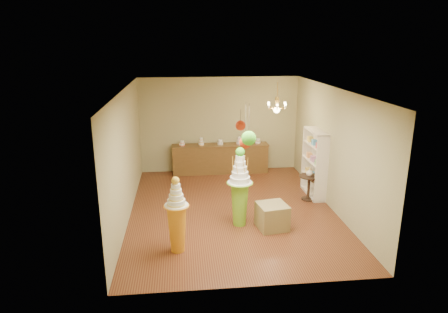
{
  "coord_description": "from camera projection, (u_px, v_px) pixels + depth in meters",
  "views": [
    {
      "loc": [
        -1.19,
        -9.13,
        4.08
      ],
      "look_at": [
        -0.2,
        0.0,
        1.4
      ],
      "focal_mm": 32.0,
      "sensor_mm": 36.0,
      "label": 1
    }
  ],
  "objects": [
    {
      "name": "pom_red_left",
      "position": [
        245.0,
        143.0,
        7.48
      ],
      "size": [
        0.23,
        0.23,
        0.88
      ],
      "color": "#393129",
      "rests_on": "ceiling"
    },
    {
      "name": "pedestal_orange",
      "position": [
        177.0,
        222.0,
        7.88
      ],
      "size": [
        0.55,
        0.55,
        1.57
      ],
      "rotation": [
        0.0,
        0.0,
        -0.19
      ],
      "color": "orange",
      "rests_on": "floor"
    },
    {
      "name": "pom_red_right",
      "position": [
        240.0,
        125.0,
        6.55
      ],
      "size": [
        0.17,
        0.17,
        0.35
      ],
      "color": "#393129",
      "rests_on": "ceiling"
    },
    {
      "name": "ceiling",
      "position": [
        233.0,
        89.0,
        9.14
      ],
      "size": [
        6.5,
        6.5,
        0.0
      ],
      "primitive_type": "plane",
      "rotation": [
        3.14,
        0.0,
        0.0
      ],
      "color": "white",
      "rests_on": "ground"
    },
    {
      "name": "wall_back",
      "position": [
        219.0,
        125.0,
        12.66
      ],
      "size": [
        5.0,
        0.04,
        3.0
      ],
      "primitive_type": "cube",
      "color": "tan",
      "rests_on": "ground"
    },
    {
      "name": "floor",
      "position": [
        232.0,
        210.0,
        9.98
      ],
      "size": [
        6.5,
        6.5,
        0.0
      ],
      "primitive_type": "plane",
      "color": "#572B17",
      "rests_on": "ground"
    },
    {
      "name": "burlap_riser",
      "position": [
        272.0,
        216.0,
        8.95
      ],
      "size": [
        0.72,
        0.72,
        0.57
      ],
      "primitive_type": "cube",
      "rotation": [
        0.0,
        0.0,
        0.17
      ],
      "color": "olive",
      "rests_on": "floor"
    },
    {
      "name": "pedestal_green",
      "position": [
        240.0,
        194.0,
        8.98
      ],
      "size": [
        0.57,
        0.57,
        1.84
      ],
      "rotation": [
        0.0,
        0.0,
        -0.05
      ],
      "color": "#78BA29",
      "rests_on": "floor"
    },
    {
      "name": "wall_front",
      "position": [
        258.0,
        206.0,
        6.46
      ],
      "size": [
        5.0,
        0.04,
        3.0
      ],
      "primitive_type": "cube",
      "color": "tan",
      "rests_on": "ground"
    },
    {
      "name": "wall_left",
      "position": [
        126.0,
        155.0,
        9.3
      ],
      "size": [
        0.04,
        6.5,
        3.0
      ],
      "primitive_type": "cube",
      "color": "tan",
      "rests_on": "ground"
    },
    {
      "name": "chandelier",
      "position": [
        277.0,
        108.0,
        10.9
      ],
      "size": [
        0.76,
        0.76,
        0.85
      ],
      "rotation": [
        0.0,
        0.0,
        0.32
      ],
      "color": "gold",
      "rests_on": "ceiling"
    },
    {
      "name": "round_table",
      "position": [
        309.0,
        184.0,
        10.52
      ],
      "size": [
        0.69,
        0.69,
        0.67
      ],
      "rotation": [
        0.0,
        0.0,
        -0.42
      ],
      "color": "black",
      "rests_on": "floor"
    },
    {
      "name": "shelving_unit",
      "position": [
        315.0,
        163.0,
        10.73
      ],
      "size": [
        0.33,
        1.2,
        1.8
      ],
      "color": "silver",
      "rests_on": "floor"
    },
    {
      "name": "pom_green_mid",
      "position": [
        249.0,
        138.0,
        7.31
      ],
      "size": [
        0.27,
        0.27,
        0.78
      ],
      "color": "#393129",
      "rests_on": "ceiling"
    },
    {
      "name": "vase",
      "position": [
        310.0,
        172.0,
        10.42
      ],
      "size": [
        0.2,
        0.2,
        0.19
      ],
      "primitive_type": "imported",
      "rotation": [
        0.0,
        0.0,
        0.1
      ],
      "color": "silver",
      "rests_on": "round_table"
    },
    {
      "name": "sideboard",
      "position": [
        220.0,
        158.0,
        12.68
      ],
      "size": [
        3.04,
        0.54,
        1.16
      ],
      "color": "brown",
      "rests_on": "floor"
    },
    {
      "name": "wall_right",
      "position": [
        333.0,
        149.0,
        9.82
      ],
      "size": [
        0.04,
        6.5,
        3.0
      ],
      "primitive_type": "cube",
      "color": "tan",
      "rests_on": "ground"
    }
  ]
}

